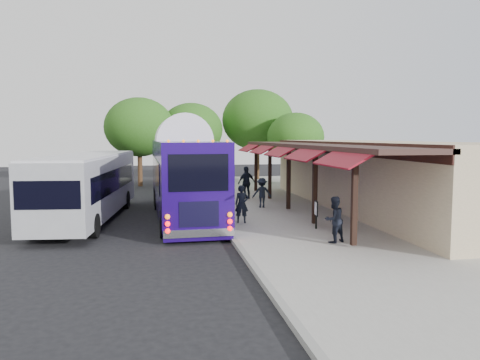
{
  "coord_description": "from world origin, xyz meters",
  "views": [
    {
      "loc": [
        -2.6,
        -18.49,
        3.85
      ],
      "look_at": [
        1.17,
        3.19,
        1.8
      ],
      "focal_mm": 35.0,
      "sensor_mm": 36.0,
      "label": 1
    }
  ],
  "objects": [
    {
      "name": "city_bus",
      "position": [
        -5.81,
        3.73,
        1.68
      ],
      "size": [
        3.51,
        11.5,
        3.04
      ],
      "rotation": [
        0.0,
        0.0,
        -0.09
      ],
      "color": "#93959B",
      "rests_on": "ground"
    },
    {
      "name": "station_shelter",
      "position": [
        8.38,
        4.0,
        1.85
      ],
      "size": [
        8.15,
        20.0,
        3.6
      ],
      "color": "tan",
      "rests_on": "ground"
    },
    {
      "name": "sign_board",
      "position": [
        3.6,
        -0.73,
        0.92
      ],
      "size": [
        0.13,
        0.52,
        1.13
      ],
      "rotation": [
        0.0,
        0.0,
        -0.15
      ],
      "color": "black",
      "rests_on": "sidewalk"
    },
    {
      "name": "tree_mid",
      "position": [
        5.86,
        21.3,
        5.27
      ],
      "size": [
        6.17,
        6.17,
        7.9
      ],
      "color": "#382314",
      "rests_on": "ground"
    },
    {
      "name": "ped_c",
      "position": [
        2.51,
        8.59,
        1.12
      ],
      "size": [
        1.24,
        0.87,
        1.95
      ],
      "primitive_type": "imported",
      "rotation": [
        0.0,
        0.0,
        3.52
      ],
      "color": "black",
      "rests_on": "sidewalk"
    },
    {
      "name": "tree_right",
      "position": [
        7.98,
        16.94,
        3.81
      ],
      "size": [
        4.47,
        4.47,
        5.72
      ],
      "color": "#382314",
      "rests_on": "ground"
    },
    {
      "name": "tree_far",
      "position": [
        -4.05,
        18.5,
        4.57
      ],
      "size": [
        5.35,
        5.35,
        6.85
      ],
      "color": "#382314",
      "rests_on": "ground"
    },
    {
      "name": "ground",
      "position": [
        0.0,
        0.0,
        0.0
      ],
      "size": [
        90.0,
        90.0,
        0.0
      ],
      "primitive_type": "plane",
      "color": "black",
      "rests_on": "ground"
    },
    {
      "name": "sidewalk",
      "position": [
        5.0,
        4.0,
        0.07
      ],
      "size": [
        10.0,
        40.0,
        0.15
      ],
      "primitive_type": "cube",
      "color": "#9E9B93",
      "rests_on": "ground"
    },
    {
      "name": "ped_a",
      "position": [
        0.88,
        1.06,
        0.96
      ],
      "size": [
        0.63,
        0.45,
        1.63
      ],
      "primitive_type": "imported",
      "rotation": [
        0.0,
        0.0,
        -0.1
      ],
      "color": "black",
      "rests_on": "sidewalk"
    },
    {
      "name": "ped_b",
      "position": [
        3.4,
        -3.18,
        0.96
      ],
      "size": [
        0.96,
        0.87,
        1.62
      ],
      "primitive_type": "imported",
      "rotation": [
        0.0,
        0.0,
        3.54
      ],
      "color": "black",
      "rests_on": "sidewalk"
    },
    {
      "name": "coach_bus",
      "position": [
        -1.45,
        3.92,
        2.1
      ],
      "size": [
        3.02,
        12.31,
        3.91
      ],
      "rotation": [
        0.0,
        0.0,
        0.04
      ],
      "color": "#1F0862",
      "rests_on": "ground"
    },
    {
      "name": "tree_left",
      "position": [
        0.06,
        19.93,
        4.39
      ],
      "size": [
        5.14,
        5.14,
        6.58
      ],
      "color": "#382314",
      "rests_on": "ground"
    },
    {
      "name": "curb",
      "position": [
        0.05,
        4.0,
        0.07
      ],
      "size": [
        0.2,
        40.0,
        0.16
      ],
      "primitive_type": "cube",
      "color": "gray",
      "rests_on": "ground"
    },
    {
      "name": "ped_d",
      "position": [
        2.68,
        5.18,
        0.93
      ],
      "size": [
        1.02,
        0.61,
        1.55
      ],
      "primitive_type": "imported",
      "rotation": [
        0.0,
        0.0,
        3.11
      ],
      "color": "black",
      "rests_on": "sidewalk"
    }
  ]
}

